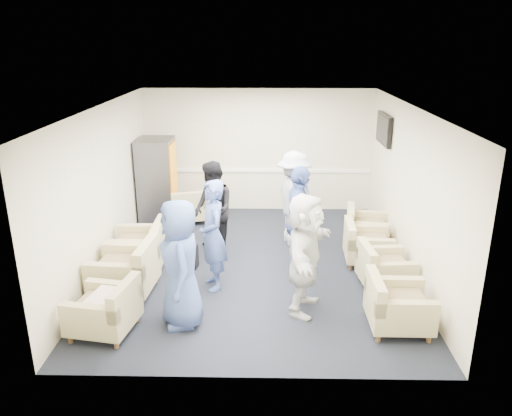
{
  "coord_description": "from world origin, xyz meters",
  "views": [
    {
      "loc": [
        0.17,
        -7.81,
        3.73
      ],
      "look_at": [
        0.01,
        0.2,
        0.98
      ],
      "focal_mm": 35.0,
      "sensor_mm": 36.0,
      "label": 1
    }
  ],
  "objects_px": {
    "armchair_right_midfar": "(365,246)",
    "person_front_left": "(180,264)",
    "armchair_right_near": "(395,307)",
    "person_mid_left": "(213,235)",
    "armchair_left_mid": "(128,272)",
    "armchair_left_far": "(142,248)",
    "armchair_right_midnear": "(382,269)",
    "person_back_right": "(294,199)",
    "armchair_corner": "(189,208)",
    "person_front_right": "(305,254)",
    "armchair_right_far": "(364,229)",
    "armchair_left_near": "(107,311)",
    "vending_machine": "(158,181)",
    "person_back_left": "(213,209)",
    "person_mid_right": "(299,222)"
  },
  "relations": [
    {
      "from": "armchair_corner",
      "to": "person_front_right",
      "type": "bearing_deg",
      "value": 105.97
    },
    {
      "from": "armchair_right_far",
      "to": "armchair_right_near",
      "type": "bearing_deg",
      "value": -173.49
    },
    {
      "from": "armchair_right_far",
      "to": "person_front_right",
      "type": "bearing_deg",
      "value": 160.34
    },
    {
      "from": "armchair_left_near",
      "to": "person_front_left",
      "type": "relative_size",
      "value": 0.51
    },
    {
      "from": "armchair_left_far",
      "to": "person_mid_left",
      "type": "bearing_deg",
      "value": 60.29
    },
    {
      "from": "person_front_left",
      "to": "person_mid_right",
      "type": "distance_m",
      "value": 2.26
    },
    {
      "from": "armchair_left_near",
      "to": "vending_machine",
      "type": "xyz_separation_m",
      "value": [
        -0.18,
        4.28,
        0.57
      ]
    },
    {
      "from": "vending_machine",
      "to": "person_back_left",
      "type": "distance_m",
      "value": 2.16
    },
    {
      "from": "armchair_left_near",
      "to": "vending_machine",
      "type": "bearing_deg",
      "value": -167.59
    },
    {
      "from": "armchair_right_midfar",
      "to": "person_front_left",
      "type": "xyz_separation_m",
      "value": [
        -2.84,
        -2.01,
        0.58
      ]
    },
    {
      "from": "armchair_right_midnear",
      "to": "person_mid_left",
      "type": "height_order",
      "value": "person_mid_left"
    },
    {
      "from": "person_mid_left",
      "to": "armchair_left_mid",
      "type": "bearing_deg",
      "value": -98.33
    },
    {
      "from": "armchair_corner",
      "to": "person_front_left",
      "type": "height_order",
      "value": "person_front_left"
    },
    {
      "from": "armchair_left_mid",
      "to": "armchair_right_midnear",
      "type": "relative_size",
      "value": 1.16
    },
    {
      "from": "armchair_left_near",
      "to": "armchair_left_far",
      "type": "distance_m",
      "value": 2.01
    },
    {
      "from": "armchair_right_midfar",
      "to": "armchair_left_far",
      "type": "bearing_deg",
      "value": 96.58
    },
    {
      "from": "armchair_left_near",
      "to": "armchair_right_midfar",
      "type": "bearing_deg",
      "value": 130.69
    },
    {
      "from": "armchair_right_far",
      "to": "person_back_left",
      "type": "relative_size",
      "value": 0.52
    },
    {
      "from": "armchair_right_far",
      "to": "armchair_left_mid",
      "type": "bearing_deg",
      "value": 125.43
    },
    {
      "from": "armchair_left_mid",
      "to": "armchair_right_midnear",
      "type": "xyz_separation_m",
      "value": [
        3.9,
        0.27,
        -0.05
      ]
    },
    {
      "from": "person_mid_left",
      "to": "person_front_right",
      "type": "distance_m",
      "value": 1.51
    },
    {
      "from": "armchair_right_midnear",
      "to": "person_front_left",
      "type": "bearing_deg",
      "value": 105.08
    },
    {
      "from": "armchair_left_far",
      "to": "person_mid_left",
      "type": "xyz_separation_m",
      "value": [
        1.28,
        -0.7,
        0.52
      ]
    },
    {
      "from": "person_back_right",
      "to": "person_front_right",
      "type": "bearing_deg",
      "value": 165.98
    },
    {
      "from": "vending_machine",
      "to": "person_mid_left",
      "type": "height_order",
      "value": "vending_machine"
    },
    {
      "from": "armchair_right_near",
      "to": "person_back_left",
      "type": "bearing_deg",
      "value": 48.29
    },
    {
      "from": "armchair_right_near",
      "to": "armchair_right_midnear",
      "type": "height_order",
      "value": "armchair_right_near"
    },
    {
      "from": "armchair_right_near",
      "to": "person_mid_left",
      "type": "bearing_deg",
      "value": 66.26
    },
    {
      "from": "person_mid_left",
      "to": "person_mid_right",
      "type": "height_order",
      "value": "person_mid_right"
    },
    {
      "from": "armchair_right_far",
      "to": "person_front_left",
      "type": "relative_size",
      "value": 0.5
    },
    {
      "from": "armchair_right_far",
      "to": "person_front_left",
      "type": "xyz_separation_m",
      "value": [
        -2.98,
        -2.79,
        0.58
      ]
    },
    {
      "from": "vending_machine",
      "to": "person_front_left",
      "type": "bearing_deg",
      "value": -74.16
    },
    {
      "from": "armchair_left_mid",
      "to": "armchair_right_near",
      "type": "bearing_deg",
      "value": 81.18
    },
    {
      "from": "armchair_left_mid",
      "to": "armchair_right_near",
      "type": "relative_size",
      "value": 1.19
    },
    {
      "from": "armchair_right_midfar",
      "to": "vending_machine",
      "type": "distance_m",
      "value": 4.5
    },
    {
      "from": "armchair_left_far",
      "to": "armchair_right_midnear",
      "type": "relative_size",
      "value": 1.07
    },
    {
      "from": "armchair_left_near",
      "to": "person_mid_left",
      "type": "xyz_separation_m",
      "value": [
        1.28,
        1.31,
        0.56
      ]
    },
    {
      "from": "person_back_right",
      "to": "person_front_right",
      "type": "distance_m",
      "value": 2.45
    },
    {
      "from": "armchair_right_midfar",
      "to": "person_mid_left",
      "type": "relative_size",
      "value": 0.47
    },
    {
      "from": "armchair_right_midnear",
      "to": "person_back_right",
      "type": "xyz_separation_m",
      "value": [
        -1.3,
        1.74,
        0.59
      ]
    },
    {
      "from": "armchair_corner",
      "to": "person_mid_left",
      "type": "relative_size",
      "value": 0.54
    },
    {
      "from": "armchair_left_near",
      "to": "person_back_right",
      "type": "relative_size",
      "value": 0.51
    },
    {
      "from": "person_back_left",
      "to": "armchair_left_near",
      "type": "bearing_deg",
      "value": -51.12
    },
    {
      "from": "person_front_left",
      "to": "person_front_right",
      "type": "distance_m",
      "value": 1.72
    },
    {
      "from": "armchair_right_midnear",
      "to": "vending_machine",
      "type": "xyz_separation_m",
      "value": [
        -4.08,
        2.92,
        0.58
      ]
    },
    {
      "from": "person_front_right",
      "to": "armchair_left_mid",
      "type": "bearing_deg",
      "value": 95.83
    },
    {
      "from": "vending_machine",
      "to": "person_back_left",
      "type": "relative_size",
      "value": 1.04
    },
    {
      "from": "armchair_left_mid",
      "to": "person_back_right",
      "type": "xyz_separation_m",
      "value": [
        2.61,
        2.02,
        0.53
      ]
    },
    {
      "from": "armchair_left_near",
      "to": "armchair_corner",
      "type": "distance_m",
      "value": 4.25
    },
    {
      "from": "armchair_right_midfar",
      "to": "person_front_left",
      "type": "height_order",
      "value": "person_front_left"
    }
  ]
}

